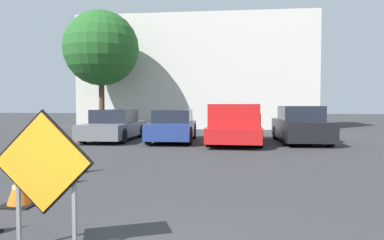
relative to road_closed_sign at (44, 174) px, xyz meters
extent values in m
plane|color=#333335|center=(1.43, 8.97, -0.86)|extent=(96.00, 96.00, 0.00)
cube|color=black|center=(0.00, 0.00, 0.13)|extent=(1.14, 0.02, 1.14)
cube|color=orange|center=(0.00, -0.02, 0.13)|extent=(1.08, 0.02, 1.08)
cube|color=slate|center=(-0.32, 0.04, -0.36)|extent=(0.04, 0.04, 0.99)
cube|color=slate|center=(0.32, 0.04, -0.36)|extent=(0.04, 0.04, 0.99)
cube|color=black|center=(-1.34, 1.71, -0.84)|extent=(0.50, 0.50, 0.03)
cone|color=orange|center=(-1.34, 1.71, -0.55)|extent=(0.37, 0.37, 0.55)
cylinder|color=white|center=(-1.34, 1.71, -0.43)|extent=(0.12, 0.12, 0.05)
cylinder|color=white|center=(-1.34, 1.71, -0.56)|extent=(0.21, 0.21, 0.05)
cube|color=black|center=(-1.44, 3.27, -0.84)|extent=(0.52, 0.52, 0.03)
cone|color=orange|center=(-1.44, 3.27, -0.54)|extent=(0.38, 0.38, 0.57)
cylinder|color=white|center=(-1.44, 3.27, -0.42)|extent=(0.12, 0.12, 0.05)
cylinder|color=white|center=(-1.44, 3.27, -0.55)|extent=(0.21, 0.21, 0.05)
cube|color=black|center=(-1.63, 4.46, -0.84)|extent=(0.39, 0.39, 0.03)
cone|color=orange|center=(-1.63, 4.46, -0.44)|extent=(0.29, 0.29, 0.77)
cylinder|color=white|center=(-1.63, 4.46, -0.27)|extent=(0.09, 0.09, 0.07)
cylinder|color=white|center=(-1.63, 4.46, -0.46)|extent=(0.16, 0.16, 0.07)
cube|color=slate|center=(-3.31, 12.18, -0.38)|extent=(1.86, 4.63, 0.61)
cube|color=#1E232D|center=(-3.31, 12.29, 0.21)|extent=(1.62, 2.14, 0.57)
cylinder|color=black|center=(-2.46, 10.76, -0.54)|extent=(0.21, 0.63, 0.62)
cylinder|color=black|center=(-4.13, 10.74, -0.54)|extent=(0.21, 0.63, 0.62)
cylinder|color=black|center=(-2.49, 13.62, -0.54)|extent=(0.21, 0.63, 0.62)
cylinder|color=black|center=(-4.16, 13.60, -0.54)|extent=(0.21, 0.63, 0.62)
cube|color=navy|center=(-0.63, 11.90, -0.35)|extent=(1.95, 4.30, 0.62)
cube|color=#1E232D|center=(-0.63, 12.01, 0.22)|extent=(1.64, 2.01, 0.53)
cylinder|color=black|center=(0.24, 10.64, -0.50)|extent=(0.23, 0.72, 0.71)
cylinder|color=black|center=(-1.37, 10.56, -0.50)|extent=(0.23, 0.72, 0.71)
cylinder|color=black|center=(0.12, 13.25, -0.50)|extent=(0.23, 0.72, 0.71)
cylinder|color=black|center=(-1.50, 13.17, -0.50)|extent=(0.23, 0.72, 0.71)
cube|color=red|center=(2.05, 11.61, -0.38)|extent=(2.20, 5.28, 0.55)
cube|color=red|center=(2.01, 10.44, 0.32)|extent=(1.92, 2.15, 0.85)
cube|color=red|center=(2.14, 13.86, 0.12)|extent=(1.91, 0.17, 0.45)
cube|color=red|center=(3.04, 12.62, 0.12)|extent=(0.19, 2.50, 0.45)
cube|color=red|center=(1.14, 12.69, 0.12)|extent=(0.19, 2.50, 0.45)
cylinder|color=black|center=(2.92, 10.02, -0.49)|extent=(0.27, 0.73, 0.73)
cylinder|color=black|center=(1.07, 10.08, -0.49)|extent=(0.27, 0.73, 0.73)
cylinder|color=black|center=(3.03, 13.14, -0.49)|extent=(0.27, 0.73, 0.73)
cylinder|color=black|center=(1.19, 13.21, -0.49)|extent=(0.27, 0.73, 0.73)
cube|color=black|center=(4.73, 12.09, -0.31)|extent=(2.00, 4.30, 0.77)
cube|color=#1E232D|center=(4.73, 12.20, 0.37)|extent=(1.69, 2.01, 0.58)
cylinder|color=black|center=(5.63, 10.82, -0.55)|extent=(0.23, 0.61, 0.60)
cylinder|color=black|center=(3.95, 10.75, -0.55)|extent=(0.23, 0.61, 0.60)
cylinder|color=black|center=(5.52, 13.44, -0.55)|extent=(0.23, 0.61, 0.60)
cylinder|color=black|center=(3.84, 13.37, -0.55)|extent=(0.23, 0.61, 0.60)
cube|color=beige|center=(-0.63, 22.13, 2.82)|extent=(15.49, 5.00, 7.36)
cylinder|color=#513823|center=(-5.72, 17.20, 0.74)|extent=(0.32, 0.32, 3.20)
sphere|color=#235B23|center=(-5.72, 17.20, 3.97)|extent=(4.33, 4.33, 4.33)
camera|label=1|loc=(2.07, -3.79, 0.76)|focal=35.00mm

